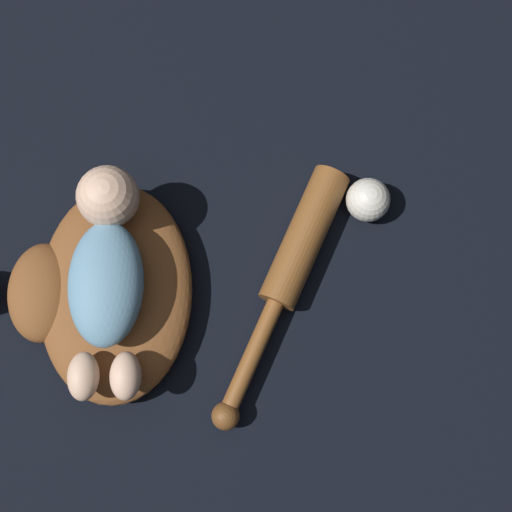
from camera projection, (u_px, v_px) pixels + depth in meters
The scene contains 5 objects.
ground_plane at pixel (120, 327), 1.17m from camera, with size 6.00×6.00×0.00m, color black.
baseball_glove at pixel (103, 292), 1.15m from camera, with size 0.39×0.32×0.07m.
baby_figure at pixel (106, 266), 1.08m from camera, with size 0.36×0.14×0.10m.
baseball_bat at pixel (292, 266), 1.16m from camera, with size 0.44×0.19×0.06m.
baseball at pixel (368, 200), 1.18m from camera, with size 0.07×0.07×0.07m.
Camera 1 is at (-0.12, -0.24, 1.17)m, focal length 50.00 mm.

